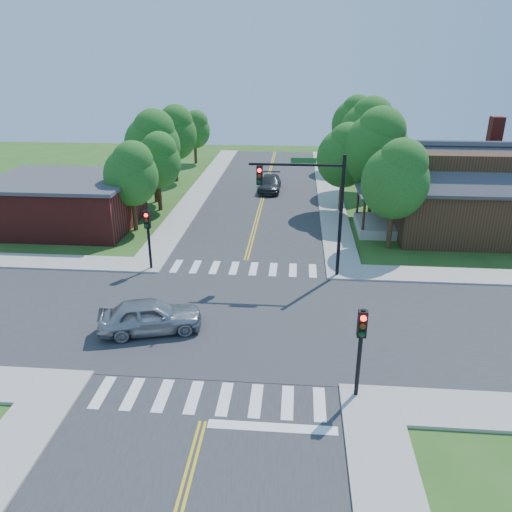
# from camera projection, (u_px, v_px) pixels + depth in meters

# --- Properties ---
(ground) EXTENTS (100.00, 100.00, 0.00)m
(ground) POSITION_uv_depth(u_px,v_px,m) (230.00, 319.00, 24.79)
(ground) COLOR #2B4E18
(ground) RESTS_ON ground
(road_ns) EXTENTS (10.00, 90.00, 0.04)m
(road_ns) POSITION_uv_depth(u_px,v_px,m) (230.00, 319.00, 24.78)
(road_ns) COLOR #2D2D30
(road_ns) RESTS_ON ground
(road_ew) EXTENTS (90.00, 10.00, 0.04)m
(road_ew) POSITION_uv_depth(u_px,v_px,m) (230.00, 319.00, 24.78)
(road_ew) COLOR #2D2D30
(road_ew) RESTS_ON ground
(intersection_patch) EXTENTS (10.20, 10.20, 0.06)m
(intersection_patch) POSITION_uv_depth(u_px,v_px,m) (230.00, 319.00, 24.79)
(intersection_patch) COLOR #2D2D30
(intersection_patch) RESTS_ON ground
(sidewalk_ne) EXTENTS (40.00, 40.00, 0.14)m
(sidewalk_ne) POSITION_uv_depth(u_px,v_px,m) (463.00, 225.00, 38.11)
(sidewalk_ne) COLOR #9E9B93
(sidewalk_ne) RESTS_ON ground
(sidewalk_nw) EXTENTS (40.00, 40.00, 0.14)m
(sidewalk_nw) POSITION_uv_depth(u_px,v_px,m) (64.00, 214.00, 40.59)
(sidewalk_nw) COLOR #9E9B93
(sidewalk_nw) RESTS_ON ground
(crosswalk_north) EXTENTS (8.85, 2.00, 0.01)m
(crosswalk_north) POSITION_uv_depth(u_px,v_px,m) (244.00, 268.00, 30.49)
(crosswalk_north) COLOR white
(crosswalk_north) RESTS_ON ground
(crosswalk_south) EXTENTS (8.85, 2.00, 0.01)m
(crosswalk_south) POSITION_uv_depth(u_px,v_px,m) (209.00, 398.00, 19.05)
(crosswalk_south) COLOR white
(crosswalk_south) RESTS_ON ground
(centerline) EXTENTS (0.30, 90.00, 0.01)m
(centerline) POSITION_uv_depth(u_px,v_px,m) (230.00, 318.00, 24.77)
(centerline) COLOR gold
(centerline) RESTS_ON ground
(stop_bar) EXTENTS (4.60, 0.45, 0.09)m
(stop_bar) POSITION_uv_depth(u_px,v_px,m) (272.00, 428.00, 17.59)
(stop_bar) COLOR white
(stop_bar) RESTS_ON ground
(signal_mast_ne) EXTENTS (5.30, 0.42, 7.20)m
(signal_mast_ne) POSITION_uv_depth(u_px,v_px,m) (311.00, 196.00, 27.80)
(signal_mast_ne) COLOR black
(signal_mast_ne) RESTS_ON ground
(signal_pole_se) EXTENTS (0.34, 0.42, 3.80)m
(signal_pole_se) POSITION_uv_depth(u_px,v_px,m) (361.00, 338.00, 18.16)
(signal_pole_se) COLOR black
(signal_pole_se) RESTS_ON ground
(signal_pole_nw) EXTENTS (0.34, 0.42, 3.80)m
(signal_pole_nw) POSITION_uv_depth(u_px,v_px,m) (148.00, 229.00, 29.36)
(signal_pole_nw) COLOR black
(signal_pole_nw) RESTS_ON ground
(house_ne) EXTENTS (13.05, 8.80, 7.11)m
(house_ne) POSITION_uv_depth(u_px,v_px,m) (466.00, 188.00, 35.47)
(house_ne) COLOR #312011
(house_ne) RESTS_ON ground
(building_nw) EXTENTS (10.40, 8.40, 3.73)m
(building_nw) POSITION_uv_depth(u_px,v_px,m) (65.00, 202.00, 37.36)
(building_nw) COLOR maroon
(building_nw) RESTS_ON ground
(tree_e_a) EXTENTS (4.36, 4.14, 7.40)m
(tree_e_a) POSITION_uv_depth(u_px,v_px,m) (397.00, 178.00, 31.95)
(tree_e_a) COLOR #382314
(tree_e_a) RESTS_ON ground
(tree_e_b) EXTENTS (5.09, 4.84, 8.66)m
(tree_e_b) POSITION_uv_depth(u_px,v_px,m) (377.00, 146.00, 38.16)
(tree_e_b) COLOR #382314
(tree_e_b) RESTS_ON ground
(tree_e_c) EXTENTS (5.16, 4.90, 8.77)m
(tree_e_c) POSITION_uv_depth(u_px,v_px,m) (369.00, 130.00, 45.46)
(tree_e_c) COLOR #382314
(tree_e_c) RESTS_ON ground
(tree_e_d) EXTENTS (4.82, 4.58, 8.20)m
(tree_e_d) POSITION_uv_depth(u_px,v_px,m) (355.00, 121.00, 54.20)
(tree_e_d) COLOR #382314
(tree_e_d) RESTS_ON ground
(tree_w_a) EXTENTS (3.91, 3.71, 6.64)m
(tree_w_a) POSITION_uv_depth(u_px,v_px,m) (132.00, 172.00, 35.57)
(tree_w_a) COLOR #382314
(tree_w_a) RESTS_ON ground
(tree_w_b) EXTENTS (4.74, 4.50, 8.05)m
(tree_w_b) POSITION_uv_depth(u_px,v_px,m) (153.00, 142.00, 42.22)
(tree_w_b) COLOR #382314
(tree_w_b) RESTS_ON ground
(tree_w_c) EXTENTS (4.52, 4.29, 7.68)m
(tree_w_c) POSITION_uv_depth(u_px,v_px,m) (175.00, 131.00, 49.43)
(tree_w_c) COLOR #382314
(tree_w_c) RESTS_ON ground
(tree_w_d) EXTENTS (3.65, 3.47, 6.21)m
(tree_w_d) POSITION_uv_depth(u_px,v_px,m) (195.00, 129.00, 58.10)
(tree_w_d) COLOR #382314
(tree_w_d) RESTS_ON ground
(tree_house) EXTENTS (4.29, 4.08, 7.30)m
(tree_house) POSITION_uv_depth(u_px,v_px,m) (345.00, 154.00, 39.73)
(tree_house) COLOR #382314
(tree_house) RESTS_ON ground
(tree_bldg) EXTENTS (3.85, 3.65, 6.54)m
(tree_bldg) POSITION_uv_depth(u_px,v_px,m) (158.00, 159.00, 40.34)
(tree_bldg) COLOR #382314
(tree_bldg) RESTS_ON ground
(car_silver) EXTENTS (4.42, 5.79, 1.63)m
(car_silver) POSITION_uv_depth(u_px,v_px,m) (150.00, 317.00, 23.36)
(car_silver) COLOR #A2A3A9
(car_silver) RESTS_ON ground
(car_dgrey) EXTENTS (2.13, 4.98, 1.43)m
(car_dgrey) POSITION_uv_depth(u_px,v_px,m) (270.00, 184.00, 47.33)
(car_dgrey) COLOR #2B2E30
(car_dgrey) RESTS_ON ground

